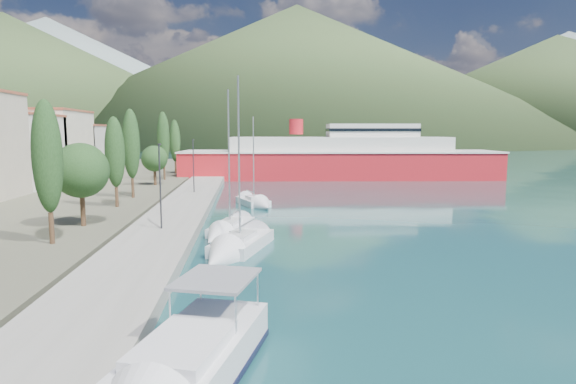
{
  "coord_description": "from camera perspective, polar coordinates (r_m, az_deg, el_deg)",
  "views": [
    {
      "loc": [
        -2.78,
        -19.22,
        7.63
      ],
      "look_at": [
        0.0,
        14.0,
        3.5
      ],
      "focal_mm": 30.0,
      "sensor_mm": 36.0,
      "label": 1
    }
  ],
  "objects": [
    {
      "name": "sailboat_mid",
      "position": [
        35.94,
        -7.67,
        -4.79
      ],
      "size": [
        4.29,
        8.37,
        11.66
      ],
      "color": "silver",
      "rests_on": "ground"
    },
    {
      "name": "hills_far",
      "position": [
        657.14,
        7.87,
        13.08
      ],
      "size": [
        1480.0,
        900.0,
        180.0
      ],
      "color": "gray",
      "rests_on": "ground"
    },
    {
      "name": "ground",
      "position": [
        139.46,
        -3.64,
        3.91
      ],
      "size": [
        1400.0,
        1400.0,
        0.0
      ],
      "primitive_type": "plane",
      "color": "#18474A"
    },
    {
      "name": "lamp_posts",
      "position": [
        34.15,
        -15.25,
        0.85
      ],
      "size": [
        0.15,
        46.41,
        6.06
      ],
      "color": "#2D2D33",
      "rests_on": "quay"
    },
    {
      "name": "sailboat_far",
      "position": [
        49.73,
        -3.52,
        -1.44
      ],
      "size": [
        4.39,
        7.23,
        10.13
      ],
      "color": "silver",
      "rests_on": "ground"
    },
    {
      "name": "sailboat_near",
      "position": [
        30.21,
        -6.82,
        -6.98
      ],
      "size": [
        5.24,
        8.82,
        12.16
      ],
      "color": "silver",
      "rests_on": "ground"
    },
    {
      "name": "tree_row",
      "position": [
        51.02,
        -18.77,
        4.36
      ],
      "size": [
        4.06,
        63.25,
        9.98
      ],
      "color": "#47301E",
      "rests_on": "land_strip"
    },
    {
      "name": "hills_near",
      "position": [
        406.62,
        9.85,
        12.82
      ],
      "size": [
        1010.0,
        520.0,
        115.0
      ],
      "color": "#394E29",
      "rests_on": "ground"
    },
    {
      "name": "quay",
      "position": [
        46.22,
        -12.47,
        -2.11
      ],
      "size": [
        5.0,
        88.0,
        0.8
      ],
      "primitive_type": "cube",
      "color": "gray",
      "rests_on": "ground"
    },
    {
      "name": "ferry",
      "position": [
        81.18,
        6.22,
        3.86
      ],
      "size": [
        52.95,
        14.64,
        10.39
      ],
      "color": "red",
      "rests_on": "ground"
    }
  ]
}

